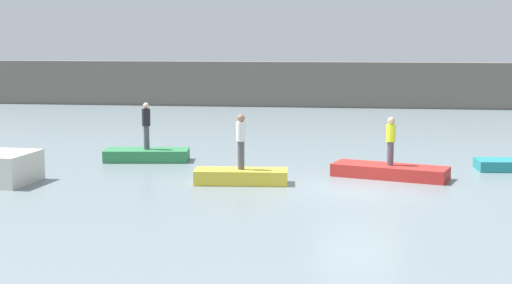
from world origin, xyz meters
TOP-DOWN VIEW (x-y plane):
  - ground_plane at (0.00, 0.00)m, footprint 120.00×120.00m
  - embankment_wall at (0.00, 27.60)m, footprint 80.00×1.20m
  - rowboat_green at (-8.07, 4.35)m, footprint 3.33×1.62m
  - rowboat_yellow at (-3.79, 0.35)m, footprint 3.10×1.26m
  - rowboat_red at (1.09, 2.02)m, footprint 4.08×2.35m
  - person_hiviz_shirt at (1.09, 2.02)m, footprint 0.32×0.32m
  - person_white_shirt at (-3.79, 0.35)m, footprint 0.32×0.32m
  - person_dark_shirt at (-8.07, 4.35)m, footprint 0.32×0.32m

SIDE VIEW (x-z plane):
  - ground_plane at x=0.00m, z-range 0.00..0.00m
  - rowboat_red at x=1.09m, z-range 0.00..0.44m
  - rowboat_green at x=-8.07m, z-range 0.00..0.46m
  - rowboat_yellow at x=-3.79m, z-range 0.00..0.47m
  - person_hiviz_shirt at x=1.09m, z-range 0.54..2.19m
  - person_dark_shirt at x=-8.07m, z-range 0.56..2.37m
  - person_white_shirt at x=-3.79m, z-range 0.59..2.40m
  - embankment_wall at x=0.00m, z-range 0.00..3.04m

